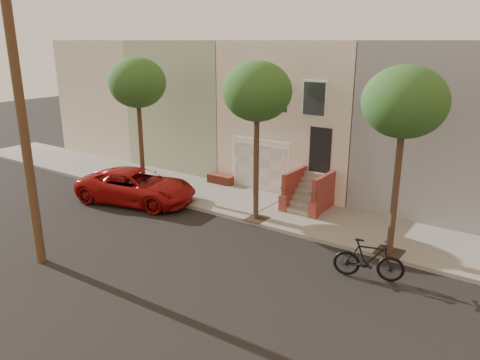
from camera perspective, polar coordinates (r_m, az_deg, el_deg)
The scene contains 9 objects.
ground at distance 16.80m, azimuth -8.35°, elevation -8.49°, with size 90.00×90.00×0.00m, color black.
sidewalk at distance 20.65m, azimuth 1.81°, elevation -3.14°, with size 40.00×3.70×0.15m, color gray.
house_row at distance 24.75m, azimuth 9.41°, elevation 8.54°, with size 33.10×11.70×7.00m.
tree_left at distance 21.95m, azimuth -12.59°, elevation 11.56°, with size 2.70×2.57×6.30m.
tree_mid at distance 17.74m, azimuth 2.11°, elevation 10.76°, with size 2.70×2.57×6.30m.
tree_right at distance 15.48m, azimuth 19.67°, elevation 8.90°, with size 2.70×2.57×6.30m.
utility_pole at distance 8.37m, azimuth 16.02°, elevation 2.65°, with size 23.60×1.22×10.00m.
pickup_truck at distance 21.56m, azimuth -12.66°, elevation -0.75°, with size 2.54×5.50×1.53m, color maroon.
motorcycle at distance 15.02m, azimuth 15.62°, elevation -9.42°, with size 0.61×2.16×1.30m, color black.
Camera 1 is at (10.58, -10.91, 7.15)m, focal length 34.53 mm.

